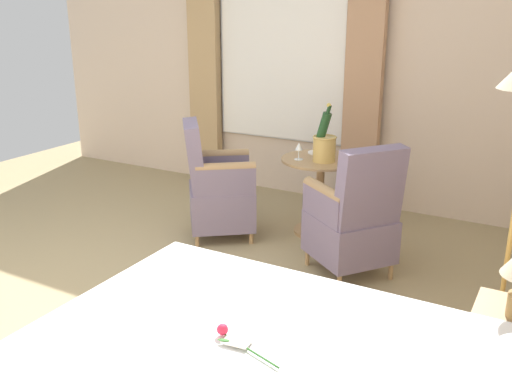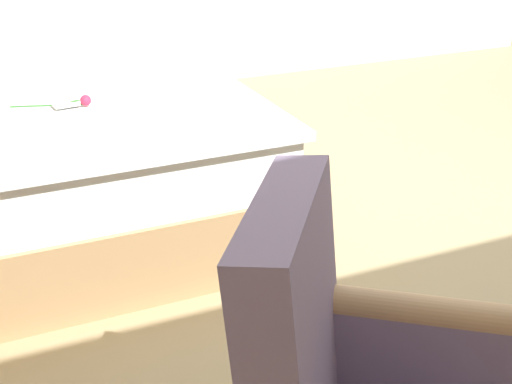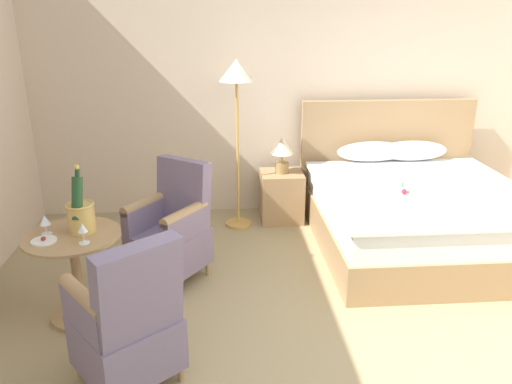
% 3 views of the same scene
% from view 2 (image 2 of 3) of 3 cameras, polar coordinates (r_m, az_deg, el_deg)
% --- Properties ---
extents(ground_plane, '(7.48, 7.48, 0.00)m').
position_cam_2_polar(ground_plane, '(3.57, 15.75, -3.28)').
color(ground_plane, tan).
extents(bed, '(1.95, 2.07, 1.29)m').
position_cam_2_polar(bed, '(3.53, -18.66, 2.49)').
color(bed, '#A68156').
rests_on(bed, ground).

